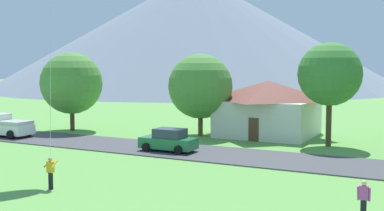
{
  "coord_description": "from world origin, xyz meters",
  "views": [
    {
      "loc": [
        12.37,
        -4.03,
        6.25
      ],
      "look_at": [
        1.46,
        17.01,
        4.35
      ],
      "focal_mm": 44.04,
      "sensor_mm": 36.0,
      "label": 1
    }
  ],
  "objects_px": {
    "tree_center": "(200,86)",
    "watcher_person": "(364,200)",
    "house_left_center": "(268,107)",
    "tree_right_of_center": "(330,74)",
    "parked_car_green_mid_west": "(169,140)",
    "pickup_truck_white_west_side": "(5,125)",
    "tree_near_left": "(72,83)"
  },
  "relations": [
    {
      "from": "tree_right_of_center",
      "to": "pickup_truck_white_west_side",
      "type": "relative_size",
      "value": 1.58
    },
    {
      "from": "tree_near_left",
      "to": "watcher_person",
      "type": "height_order",
      "value": "tree_near_left"
    },
    {
      "from": "tree_right_of_center",
      "to": "watcher_person",
      "type": "xyz_separation_m",
      "value": [
        5.03,
        -18.14,
        -4.86
      ]
    },
    {
      "from": "tree_near_left",
      "to": "watcher_person",
      "type": "relative_size",
      "value": 4.64
    },
    {
      "from": "watcher_person",
      "to": "tree_center",
      "type": "bearing_deg",
      "value": 131.93
    },
    {
      "from": "tree_center",
      "to": "watcher_person",
      "type": "relative_size",
      "value": 4.49
    },
    {
      "from": "tree_right_of_center",
      "to": "pickup_truck_white_west_side",
      "type": "bearing_deg",
      "value": -162.64
    },
    {
      "from": "house_left_center",
      "to": "tree_center",
      "type": "xyz_separation_m",
      "value": [
        -5.43,
        -3.12,
        1.92
      ]
    },
    {
      "from": "tree_center",
      "to": "watcher_person",
      "type": "bearing_deg",
      "value": -48.07
    },
    {
      "from": "tree_center",
      "to": "tree_near_left",
      "type": "bearing_deg",
      "value": -168.39
    },
    {
      "from": "watcher_person",
      "to": "parked_car_green_mid_west",
      "type": "bearing_deg",
      "value": 146.46
    },
    {
      "from": "tree_near_left",
      "to": "pickup_truck_white_west_side",
      "type": "height_order",
      "value": "tree_near_left"
    },
    {
      "from": "tree_center",
      "to": "tree_right_of_center",
      "type": "bearing_deg",
      "value": -1.89
    },
    {
      "from": "tree_right_of_center",
      "to": "parked_car_green_mid_west",
      "type": "relative_size",
      "value": 1.96
    },
    {
      "from": "tree_near_left",
      "to": "tree_right_of_center",
      "type": "height_order",
      "value": "tree_right_of_center"
    },
    {
      "from": "parked_car_green_mid_west",
      "to": "watcher_person",
      "type": "height_order",
      "value": "parked_car_green_mid_west"
    },
    {
      "from": "tree_right_of_center",
      "to": "pickup_truck_white_west_side",
      "type": "distance_m",
      "value": 28.67
    },
    {
      "from": "tree_near_left",
      "to": "pickup_truck_white_west_side",
      "type": "distance_m",
      "value": 7.59
    },
    {
      "from": "tree_right_of_center",
      "to": "parked_car_green_mid_west",
      "type": "xyz_separation_m",
      "value": [
        -10.0,
        -8.18,
        -4.87
      ]
    },
    {
      "from": "tree_near_left",
      "to": "parked_car_green_mid_west",
      "type": "height_order",
      "value": "tree_near_left"
    },
    {
      "from": "tree_near_left",
      "to": "parked_car_green_mid_west",
      "type": "relative_size",
      "value": 1.84
    },
    {
      "from": "tree_center",
      "to": "pickup_truck_white_west_side",
      "type": "height_order",
      "value": "tree_center"
    },
    {
      "from": "parked_car_green_mid_west",
      "to": "watcher_person",
      "type": "bearing_deg",
      "value": -33.54
    },
    {
      "from": "tree_near_left",
      "to": "parked_car_green_mid_west",
      "type": "distance_m",
      "value": 16.15
    },
    {
      "from": "house_left_center",
      "to": "tree_center",
      "type": "height_order",
      "value": "tree_center"
    },
    {
      "from": "tree_center",
      "to": "parked_car_green_mid_west",
      "type": "bearing_deg",
      "value": -79.38
    },
    {
      "from": "tree_right_of_center",
      "to": "parked_car_green_mid_west",
      "type": "height_order",
      "value": "tree_right_of_center"
    },
    {
      "from": "tree_center",
      "to": "house_left_center",
      "type": "bearing_deg",
      "value": 29.88
    },
    {
      "from": "house_left_center",
      "to": "tree_center",
      "type": "distance_m",
      "value": 6.55
    },
    {
      "from": "house_left_center",
      "to": "tree_right_of_center",
      "type": "distance_m",
      "value": 7.75
    },
    {
      "from": "parked_car_green_mid_west",
      "to": "watcher_person",
      "type": "distance_m",
      "value": 18.04
    },
    {
      "from": "house_left_center",
      "to": "tree_right_of_center",
      "type": "xyz_separation_m",
      "value": [
        6.18,
        -3.5,
        3.1
      ]
    }
  ]
}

